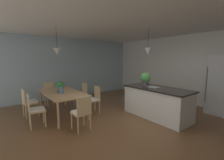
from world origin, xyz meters
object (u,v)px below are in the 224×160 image
at_px(chair_window_end, 50,93).
at_px(kitchen_island, 157,102).
at_px(chair_far_right, 94,99).
at_px(vase_on_dining_table, 61,90).
at_px(chair_kitchen_end, 82,112).
at_px(potted_plant_on_table, 60,86).
at_px(chair_near_right, 35,109).
at_px(refrigerator, 222,85).
at_px(dining_table, 62,94).
at_px(chair_far_left, 81,94).
at_px(chair_near_left, 29,102).
at_px(potted_plant_on_island, 146,78).

xyz_separation_m(chair_window_end, kitchen_island, (3.29, 2.23, -0.01)).
height_order(chair_far_right, vase_on_dining_table, vase_on_dining_table).
height_order(chair_window_end, chair_far_right, same).
bearing_deg(chair_window_end, chair_kitchen_end, 0.11).
height_order(chair_far_right, potted_plant_on_table, potted_plant_on_table).
xyz_separation_m(chair_window_end, potted_plant_on_table, (1.43, -0.06, 0.45)).
height_order(chair_near_right, chair_far_right, same).
height_order(chair_window_end, refrigerator, refrigerator).
bearing_deg(chair_near_right, vase_on_dining_table, 107.40).
bearing_deg(chair_kitchen_end, dining_table, -179.91).
relative_size(chair_window_end, chair_far_left, 1.00).
bearing_deg(chair_window_end, vase_on_dining_table, -2.99).
height_order(chair_near_right, chair_window_end, same).
bearing_deg(potted_plant_on_table, vase_on_dining_table, -10.39).
height_order(chair_near_left, chair_far_left, same).
height_order(dining_table, potted_plant_on_table, potted_plant_on_table).
xyz_separation_m(chair_near_right, chair_far_right, (0.01, 1.76, 0.00)).
relative_size(refrigerator, potted_plant_on_table, 5.36).
xyz_separation_m(chair_kitchen_end, potted_plant_on_table, (-1.31, -0.06, 0.45)).
distance_m(dining_table, chair_near_right, 1.01).
bearing_deg(chair_far_left, chair_window_end, -136.20).
bearing_deg(vase_on_dining_table, chair_near_left, -128.91).
height_order(chair_kitchen_end, kitchen_island, kitchen_island).
xyz_separation_m(chair_far_left, chair_kitchen_end, (1.82, -0.88, 0.00)).
relative_size(dining_table, chair_kitchen_end, 2.30).
bearing_deg(chair_far_left, chair_near_left, -89.94).
xyz_separation_m(chair_near_left, chair_kitchen_end, (1.82, 0.88, 0.00)).
distance_m(kitchen_island, vase_on_dining_table, 2.91).
distance_m(chair_window_end, vase_on_dining_table, 1.61).
height_order(chair_kitchen_end, chair_far_right, same).
distance_m(chair_window_end, potted_plant_on_island, 3.67).
xyz_separation_m(chair_near_left, potted_plant_on_island, (1.91, 3.11, 0.67)).
xyz_separation_m(chair_far_right, refrigerator, (2.56, 3.15, 0.47)).
distance_m(chair_kitchen_end, potted_plant_on_island, 2.33).
height_order(potted_plant_on_table, vase_on_dining_table, potted_plant_on_table).
relative_size(refrigerator, vase_on_dining_table, 9.33).
height_order(chair_far_left, kitchen_island, kitchen_island).
bearing_deg(chair_kitchen_end, vase_on_dining_table, -175.77).
xyz_separation_m(chair_far_left, chair_far_right, (0.90, -0.00, 0.00)).
bearing_deg(chair_near_left, chair_kitchen_end, 25.92).
bearing_deg(chair_far_left, vase_on_dining_table, -56.29).
relative_size(chair_far_right, kitchen_island, 0.43).
bearing_deg(chair_far_right, chair_kitchen_end, -43.81).
bearing_deg(dining_table, refrigerator, 53.26).
distance_m(kitchen_island, refrigerator, 2.17).
bearing_deg(potted_plant_on_table, chair_far_right, 67.26).
bearing_deg(refrigerator, vase_on_dining_table, -124.36).
relative_size(chair_near_right, chair_kitchen_end, 1.00).
bearing_deg(chair_near_left, potted_plant_on_island, 58.46).
xyz_separation_m(chair_near_right, vase_on_dining_table, (-0.25, 0.80, 0.36)).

